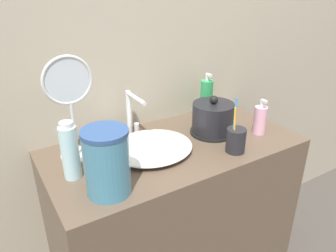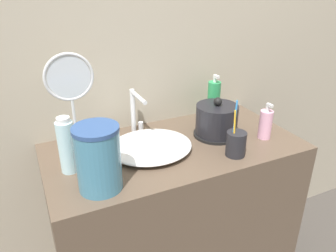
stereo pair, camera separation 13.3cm
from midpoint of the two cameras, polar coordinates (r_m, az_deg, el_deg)
name	(u,v)px [view 1 (the left image)]	position (r m, az deg, el deg)	size (l,w,h in m)	color
wall_back	(140,33)	(1.50, -7.55, 15.73)	(6.00, 0.04, 2.60)	#ADA38E
vanity_counter	(174,225)	(1.65, -1.40, -16.95)	(1.08, 0.54, 0.87)	brown
sink_basin	(151,147)	(1.34, -5.76, -3.73)	(0.34, 0.31, 0.05)	white
faucet	(132,111)	(1.45, -8.92, 2.62)	(0.06, 0.17, 0.20)	silver
electric_kettle	(213,120)	(1.48, 5.24, 1.07)	(0.20, 0.20, 0.18)	black
toothbrush_cup	(236,140)	(1.34, 8.96, -2.48)	(0.08, 0.08, 0.23)	#232328
lotion_bottle	(206,99)	(1.63, 4.35, 4.64)	(0.06, 0.06, 0.23)	#2D9956
shampoo_bottle	(70,151)	(1.21, -19.78, -4.26)	(0.06, 0.06, 0.22)	silver
mouthwash_bottle	(260,120)	(1.51, 13.31, 1.01)	(0.06, 0.06, 0.16)	#EAA8C6
vanity_mirror	(70,102)	(1.29, -19.52, 3.94)	(0.19, 0.13, 0.41)	silver
water_pitcher	(107,162)	(1.09, -14.08, -6.23)	(0.15, 0.15, 0.23)	teal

